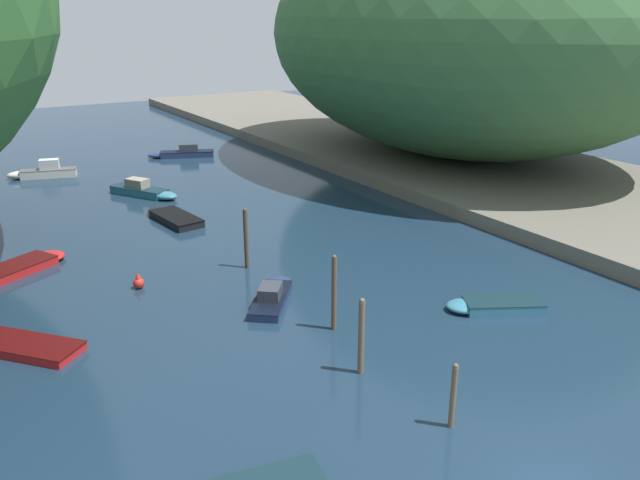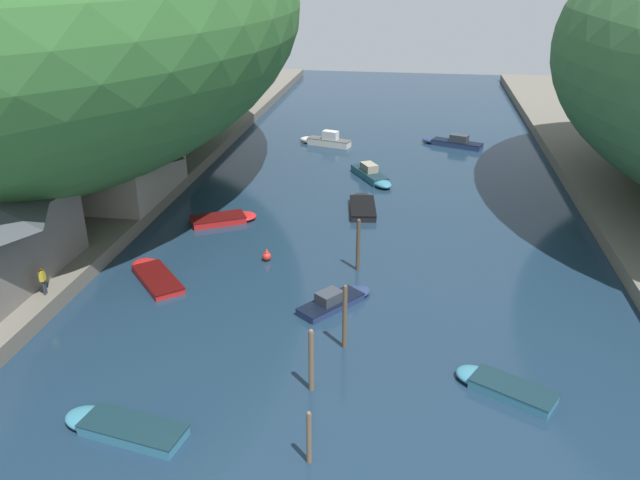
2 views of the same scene
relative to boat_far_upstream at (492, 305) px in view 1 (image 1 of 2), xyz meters
The scene contains 16 objects.
water_surface 21.39m from the boat_far_upstream, 110.60° to the left, with size 130.00×130.00×0.00m, color #192D42.
right_bank 27.86m from the boat_far_upstream, 45.95° to the left, with size 22.00×120.00×0.97m.
hillside_right 33.73m from the boat_far_upstream, 49.89° to the left, with size 30.63×42.89×21.26m.
boat_far_upstream is the anchor object (origin of this frame).
boat_near_quay 29.43m from the boat_far_upstream, 105.73° to the left, with size 4.32×5.93×1.30m.
boat_yellow_tender 41.19m from the boat_far_upstream, 109.58° to the left, with size 5.75×2.80×1.57m.
boat_navy_launch 24.94m from the boat_far_upstream, 136.19° to the left, with size 5.14×3.95×0.48m.
boat_white_cruiser 40.48m from the boat_far_upstream, 91.02° to the left, with size 6.49×3.74×1.29m.
boat_mid_channel 23.02m from the boat_far_upstream, 111.01° to the left, with size 2.56×5.80×0.51m.
boat_red_skiff 21.32m from the boat_far_upstream, 158.06° to the left, with size 5.02×5.40×0.40m.
boat_open_rowboat 10.54m from the boat_far_upstream, 142.12° to the left, with size 4.22×4.80×1.03m.
mooring_post_nearest 9.70m from the boat_far_upstream, 144.26° to the right, with size 0.20×0.20×2.46m.
mooring_post_second 8.68m from the boat_far_upstream, behind, with size 0.25×0.25×3.22m.
mooring_post_middle 7.93m from the boat_far_upstream, 162.32° to the left, with size 0.23×0.23×3.56m.
mooring_post_farthest 13.40m from the boat_far_upstream, 124.71° to the left, with size 0.24×0.24×3.46m.
channel_buoy_near 17.66m from the boat_far_upstream, 139.92° to the left, with size 0.57×0.57×0.86m.
Camera 1 is at (-13.51, -8.48, 13.24)m, focal length 35.00 mm.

